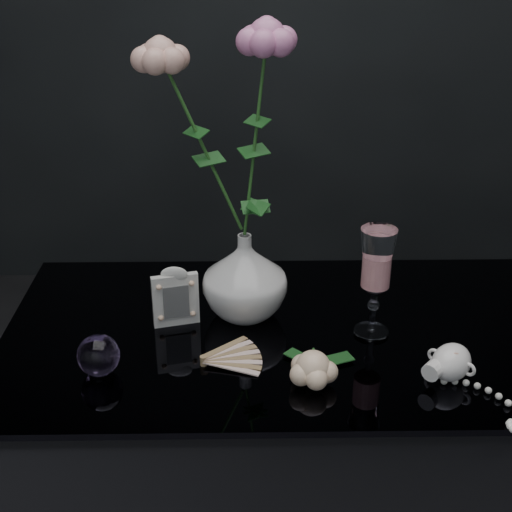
{
  "coord_description": "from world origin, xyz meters",
  "views": [
    {
      "loc": [
        -0.07,
        -1.08,
        1.47
      ],
      "look_at": [
        -0.06,
        0.04,
        0.92
      ],
      "focal_mm": 50.0,
      "sensor_mm": 36.0,
      "label": 1
    }
  ],
  "objects_px": {
    "picture_frame": "(175,296)",
    "pearl_jar": "(451,361)",
    "vase": "(245,276)",
    "wine_glass": "(375,283)",
    "loose_rose": "(313,368)",
    "paperweight": "(99,355)"
  },
  "relations": [
    {
      "from": "wine_glass",
      "to": "picture_frame",
      "type": "xyz_separation_m",
      "value": [
        -0.36,
        0.04,
        -0.04
      ]
    },
    {
      "from": "wine_glass",
      "to": "pearl_jar",
      "type": "bearing_deg",
      "value": -51.88
    },
    {
      "from": "picture_frame",
      "to": "pearl_jar",
      "type": "xyz_separation_m",
      "value": [
        0.47,
        -0.18,
        -0.03
      ]
    },
    {
      "from": "picture_frame",
      "to": "loose_rose",
      "type": "relative_size",
      "value": 0.68
    },
    {
      "from": "vase",
      "to": "wine_glass",
      "type": "relative_size",
      "value": 0.8
    },
    {
      "from": "vase",
      "to": "wine_glass",
      "type": "distance_m",
      "value": 0.24
    },
    {
      "from": "picture_frame",
      "to": "vase",
      "type": "bearing_deg",
      "value": -0.2
    },
    {
      "from": "picture_frame",
      "to": "paperweight",
      "type": "relative_size",
      "value": 1.69
    },
    {
      "from": "picture_frame",
      "to": "pearl_jar",
      "type": "height_order",
      "value": "picture_frame"
    },
    {
      "from": "wine_glass",
      "to": "vase",
      "type": "bearing_deg",
      "value": 163.1
    },
    {
      "from": "vase",
      "to": "wine_glass",
      "type": "height_order",
      "value": "wine_glass"
    },
    {
      "from": "picture_frame",
      "to": "paperweight",
      "type": "xyz_separation_m",
      "value": [
        -0.12,
        -0.16,
        -0.02
      ]
    },
    {
      "from": "vase",
      "to": "loose_rose",
      "type": "distance_m",
      "value": 0.26
    },
    {
      "from": "picture_frame",
      "to": "loose_rose",
      "type": "bearing_deg",
      "value": -53.1
    },
    {
      "from": "wine_glass",
      "to": "loose_rose",
      "type": "relative_size",
      "value": 1.18
    },
    {
      "from": "vase",
      "to": "pearl_jar",
      "type": "xyz_separation_m",
      "value": [
        0.34,
        -0.21,
        -0.05
      ]
    },
    {
      "from": "picture_frame",
      "to": "pearl_jar",
      "type": "distance_m",
      "value": 0.51
    },
    {
      "from": "vase",
      "to": "picture_frame",
      "type": "distance_m",
      "value": 0.14
    },
    {
      "from": "loose_rose",
      "to": "wine_glass",
      "type": "bearing_deg",
      "value": 59.91
    },
    {
      "from": "vase",
      "to": "pearl_jar",
      "type": "height_order",
      "value": "vase"
    },
    {
      "from": "picture_frame",
      "to": "pearl_jar",
      "type": "bearing_deg",
      "value": -35.03
    },
    {
      "from": "loose_rose",
      "to": "pearl_jar",
      "type": "distance_m",
      "value": 0.23
    }
  ]
}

